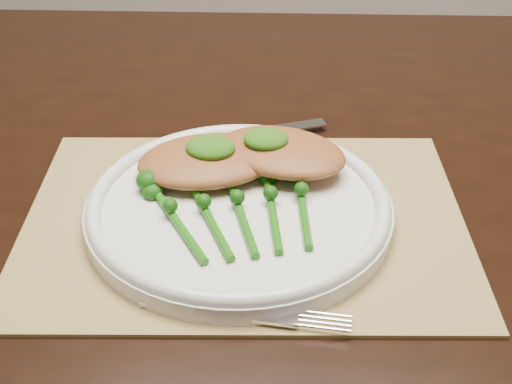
# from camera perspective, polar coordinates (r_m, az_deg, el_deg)

# --- Properties ---
(dining_table) EXTENTS (1.65, 1.00, 0.75)m
(dining_table) POSITION_cam_1_polar(r_m,az_deg,el_deg) (1.05, 1.77, -14.63)
(dining_table) COLOR black
(dining_table) RESTS_ON ground
(placemat) EXTENTS (0.46, 0.35, 0.00)m
(placemat) POSITION_cam_1_polar(r_m,az_deg,el_deg) (0.70, -0.91, -2.23)
(placemat) COLOR #99834E
(placemat) RESTS_ON dining_table
(dinner_plate) EXTENTS (0.30, 0.30, 0.03)m
(dinner_plate) POSITION_cam_1_polar(r_m,az_deg,el_deg) (0.69, -1.38, -1.16)
(dinner_plate) COLOR silver
(dinner_plate) RESTS_ON placemat
(knife) EXTENTS (0.19, 0.09, 0.01)m
(knife) POSITION_cam_1_polar(r_m,az_deg,el_deg) (0.83, -2.04, 4.44)
(knife) COLOR silver
(knife) RESTS_ON placemat
(fork) EXTENTS (0.18, 0.03, 0.01)m
(fork) POSITION_cam_1_polar(r_m,az_deg,el_deg) (0.59, 0.20, -9.68)
(fork) COLOR silver
(fork) RESTS_ON placemat
(chicken_fillet_left) EXTENTS (0.17, 0.14, 0.03)m
(chicken_fillet_left) POSITION_cam_1_polar(r_m,az_deg,el_deg) (0.73, -3.84, 2.53)
(chicken_fillet_left) COLOR #98582C
(chicken_fillet_left) RESTS_ON dinner_plate
(chicken_fillet_right) EXTENTS (0.16, 0.13, 0.03)m
(chicken_fillet_right) POSITION_cam_1_polar(r_m,az_deg,el_deg) (0.73, 2.10, 3.23)
(chicken_fillet_right) COLOR #98582C
(chicken_fillet_right) RESTS_ON dinner_plate
(pesto_dollop_left) EXTENTS (0.05, 0.04, 0.02)m
(pesto_dollop_left) POSITION_cam_1_polar(r_m,az_deg,el_deg) (0.72, -3.67, 3.55)
(pesto_dollop_left) COLOR #1B4B0A
(pesto_dollop_left) RESTS_ON chicken_fillet_left
(pesto_dollop_right) EXTENTS (0.05, 0.04, 0.02)m
(pesto_dollop_right) POSITION_cam_1_polar(r_m,az_deg,el_deg) (0.72, 0.80, 4.24)
(pesto_dollop_right) COLOR #1B4B0A
(pesto_dollop_right) RESTS_ON chicken_fillet_right
(broccolini_bundle) EXTENTS (0.18, 0.20, 0.04)m
(broccolini_bundle) POSITION_cam_1_polar(r_m,az_deg,el_deg) (0.67, -1.18, -1.88)
(broccolini_bundle) COLOR #185E0C
(broccolini_bundle) RESTS_ON dinner_plate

